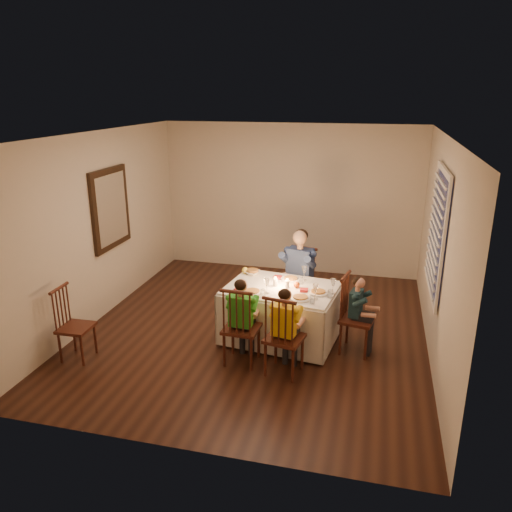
% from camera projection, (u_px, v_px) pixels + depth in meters
% --- Properties ---
extents(ground, '(5.00, 5.00, 0.00)m').
position_uv_depth(ground, '(255.00, 329.00, 6.83)').
color(ground, black).
rests_on(ground, ground).
extents(wall_left, '(0.02, 5.00, 2.60)m').
position_uv_depth(wall_left, '(99.00, 227.00, 6.94)').
color(wall_left, beige).
rests_on(wall_left, ground).
extents(wall_right, '(0.02, 5.00, 2.60)m').
position_uv_depth(wall_right, '(439.00, 251.00, 5.90)').
color(wall_right, beige).
rests_on(wall_right, ground).
extents(wall_back, '(4.50, 0.02, 2.60)m').
position_uv_depth(wall_back, '(290.00, 199.00, 8.72)').
color(wall_back, beige).
rests_on(wall_back, ground).
extents(ceiling, '(5.00, 5.00, 0.00)m').
position_uv_depth(ceiling, '(255.00, 135.00, 6.01)').
color(ceiling, white).
rests_on(ceiling, wall_back).
extents(dining_table, '(1.52, 1.19, 0.70)m').
position_uv_depth(dining_table, '(281.00, 302.00, 6.41)').
color(dining_table, white).
rests_on(dining_table, ground).
extents(chair_adult, '(0.49, 0.48, 1.00)m').
position_uv_depth(chair_adult, '(298.00, 315.00, 7.27)').
color(chair_adult, '#37130F').
rests_on(chair_adult, ground).
extents(chair_near_left, '(0.42, 0.41, 1.00)m').
position_uv_depth(chair_near_left, '(242.00, 361.00, 6.01)').
color(chair_near_left, '#37130F').
rests_on(chair_near_left, ground).
extents(chair_near_right, '(0.47, 0.46, 1.00)m').
position_uv_depth(chair_near_right, '(284.00, 372.00, 5.78)').
color(chair_near_right, '#37130F').
rests_on(chair_near_right, ground).
extents(chair_end, '(0.46, 0.47, 1.00)m').
position_uv_depth(chair_end, '(355.00, 351.00, 6.26)').
color(chair_end, '#37130F').
rests_on(chair_end, ground).
extents(chair_extra, '(0.37, 0.39, 0.92)m').
position_uv_depth(chair_extra, '(80.00, 358.00, 6.10)').
color(chair_extra, '#37130F').
rests_on(chair_extra, ground).
extents(adult, '(0.57, 0.54, 1.28)m').
position_uv_depth(adult, '(298.00, 315.00, 7.27)').
color(adult, navy).
rests_on(adult, ground).
extents(child_green, '(0.37, 0.34, 1.07)m').
position_uv_depth(child_green, '(242.00, 361.00, 6.01)').
color(child_green, green).
rests_on(child_green, ground).
extents(child_yellow, '(0.40, 0.37, 1.05)m').
position_uv_depth(child_yellow, '(284.00, 372.00, 5.78)').
color(child_yellow, yellow).
rests_on(child_yellow, ground).
extents(child_teal, '(0.33, 0.35, 0.99)m').
position_uv_depth(child_teal, '(355.00, 351.00, 6.26)').
color(child_teal, '#17313B').
rests_on(child_teal, ground).
extents(setting_adult, '(0.29, 0.29, 0.02)m').
position_uv_depth(setting_adult, '(291.00, 279.00, 6.57)').
color(setting_adult, white).
rests_on(setting_adult, dining_table).
extents(setting_green, '(0.29, 0.29, 0.02)m').
position_uv_depth(setting_green, '(252.00, 292.00, 6.16)').
color(setting_green, white).
rests_on(setting_green, dining_table).
extents(setting_yellow, '(0.29, 0.29, 0.02)m').
position_uv_depth(setting_yellow, '(300.00, 298.00, 5.98)').
color(setting_yellow, white).
rests_on(setting_yellow, dining_table).
extents(setting_teal, '(0.29, 0.29, 0.02)m').
position_uv_depth(setting_teal, '(318.00, 293.00, 6.14)').
color(setting_teal, white).
rests_on(setting_teal, dining_table).
extents(candle_left, '(0.06, 0.06, 0.10)m').
position_uv_depth(candle_left, '(275.00, 283.00, 6.35)').
color(candle_left, white).
rests_on(candle_left, dining_table).
extents(candle_right, '(0.06, 0.06, 0.10)m').
position_uv_depth(candle_right, '(287.00, 284.00, 6.30)').
color(candle_right, white).
rests_on(candle_right, dining_table).
extents(squash, '(0.09, 0.09, 0.09)m').
position_uv_depth(squash, '(245.00, 270.00, 6.80)').
color(squash, yellow).
rests_on(squash, dining_table).
extents(orange_fruit, '(0.08, 0.08, 0.08)m').
position_uv_depth(orange_fruit, '(297.00, 285.00, 6.31)').
color(orange_fruit, orange).
rests_on(orange_fruit, dining_table).
extents(serving_bowl, '(0.26, 0.26, 0.05)m').
position_uv_depth(serving_bowl, '(253.00, 272.00, 6.78)').
color(serving_bowl, white).
rests_on(serving_bowl, dining_table).
extents(wall_mirror, '(0.06, 0.95, 1.15)m').
position_uv_depth(wall_mirror, '(111.00, 209.00, 7.14)').
color(wall_mirror, black).
rests_on(wall_mirror, wall_left).
extents(window_blinds, '(0.07, 1.34, 1.54)m').
position_uv_depth(window_blinds, '(437.00, 232.00, 5.94)').
color(window_blinds, '#0D1334').
rests_on(window_blinds, wall_right).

